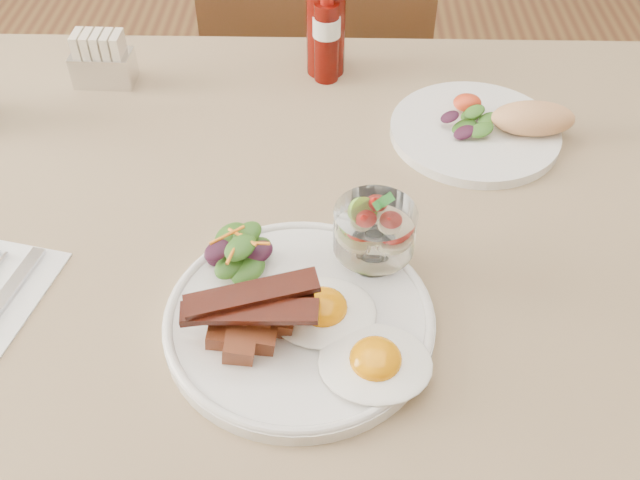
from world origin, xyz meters
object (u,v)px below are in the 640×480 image
Objects in this scene: ketchup_bottle at (326,23)px; chair_far at (318,83)px; sugar_caddy at (102,62)px; main_plate at (299,320)px; fruit_cup at (374,230)px; second_plate at (489,127)px; table at (305,270)px; hot_sauce_bottle at (327,37)px.

chair_far is at bearing 93.59° from ketchup_bottle.
ketchup_bottle reaches higher than sugar_caddy.
main_plate is 0.12m from fruit_cup.
main_plate is 0.51m from ketchup_bottle.
chair_far is 3.71× the size of second_plate.
chair_far is 0.81m from fruit_cup.
fruit_cup is at bearing -122.77° from second_plate.
chair_far reaches higher than main_plate.
chair_far reaches higher than table.
chair_far is at bearing 96.05° from fruit_cup.
table is 5.30× the size of second_plate.
main_plate is at bearing -92.38° from hot_sauce_bottle.
chair_far is at bearing 51.62° from sugar_caddy.
second_plate is (0.25, -0.49, 0.24)m from chair_far.
second_plate is at bearing -32.43° from hot_sauce_bottle.
chair_far is (0.00, 0.66, -0.14)m from table.
fruit_cup is (0.08, -0.08, 0.15)m from table.
table is 0.68m from chair_far.
ketchup_bottle is (0.02, 0.50, 0.07)m from main_plate.
second_plate is at bearing 54.07° from main_plate.
second_plate is 2.81× the size of sugar_caddy.
ketchup_bottle is (0.02, -0.32, 0.31)m from chair_far.
ketchup_bottle is at bearing 8.89° from sugar_caddy.
fruit_cup reaches higher than second_plate.
second_plate is (0.17, 0.26, -0.05)m from fruit_cup.
hot_sauce_bottle is (-0.06, 0.40, 0.00)m from fruit_cup.
sugar_caddy reaches higher than table.
table is 0.19m from fruit_cup.
second_plate is 1.47× the size of ketchup_bottle.
chair_far is 3.32× the size of main_plate.
chair_far is at bearing 93.61° from hot_sauce_bottle.
chair_far is at bearing 90.00° from table.
sugar_caddy is (-0.33, -0.04, -0.04)m from ketchup_bottle.
ketchup_bottle is 1.91× the size of sugar_caddy.
ketchup_bottle is at bearing 97.93° from fruit_cup.
sugar_caddy is (-0.31, 0.30, 0.12)m from table.
main_plate reaches higher than table.
hot_sauce_bottle is at bearing 147.57° from second_plate.
table is at bearing 90.76° from main_plate.
main_plate is at bearing -89.24° from table.
fruit_cup is 0.54m from sugar_caddy.
main_plate is 0.48m from hot_sauce_bottle.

